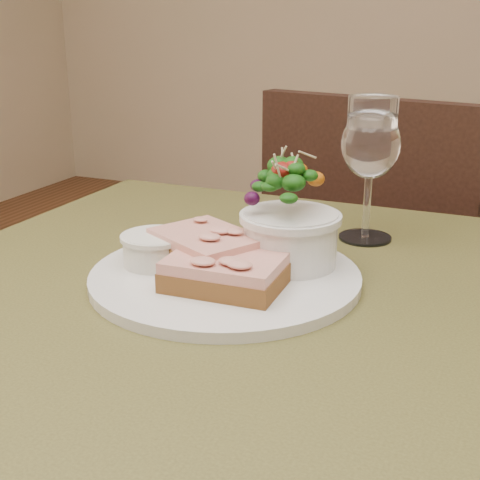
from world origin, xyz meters
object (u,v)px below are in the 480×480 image
at_px(dinner_plate, 225,277).
at_px(salad_bowl, 291,215).
at_px(chair_far, 386,367).
at_px(wine_glass, 371,148).
at_px(ramekin, 155,248).
at_px(sandwich_front, 226,272).
at_px(cafe_table, 244,376).
at_px(sandwich_back, 207,247).

relative_size(dinner_plate, salad_bowl, 2.39).
relative_size(chair_far, wine_glass, 5.14).
bearing_deg(salad_bowl, wine_glass, 71.71).
bearing_deg(ramekin, wine_glass, 48.61).
xyz_separation_m(sandwich_front, salad_bowl, (0.04, 0.09, 0.04)).
bearing_deg(cafe_table, sandwich_front, -135.63).
bearing_deg(ramekin, chair_far, 77.58).
height_order(ramekin, salad_bowl, salad_bowl).
distance_m(chair_far, sandwich_front, 0.88).
xyz_separation_m(salad_bowl, wine_glass, (0.05, 0.16, 0.05)).
distance_m(chair_far, sandwich_back, 0.86).
bearing_deg(dinner_plate, wine_glass, 62.48).
bearing_deg(chair_far, salad_bowl, 101.12).
height_order(cafe_table, dinner_plate, dinner_plate).
bearing_deg(wine_glass, salad_bowl, -108.29).
bearing_deg(chair_far, wine_glass, 106.87).
bearing_deg(cafe_table, chair_far, 86.95).
relative_size(sandwich_front, wine_glass, 0.71).
height_order(dinner_plate, wine_glass, wine_glass).
bearing_deg(cafe_table, wine_glass, 71.82).
bearing_deg(sandwich_front, sandwich_back, 133.02).
height_order(cafe_table, wine_glass, wine_glass).
xyz_separation_m(sandwich_front, ramekin, (-0.10, 0.03, 0.00)).
relative_size(sandwich_front, sandwich_back, 0.84).
distance_m(cafe_table, ramekin, 0.18).
xyz_separation_m(ramekin, wine_glass, (0.19, 0.22, 0.09)).
bearing_deg(sandwich_back, wine_glass, 85.25).
distance_m(sandwich_front, ramekin, 0.11).
relative_size(sandwich_back, ramekin, 2.01).
height_order(cafe_table, chair_far, chair_far).
bearing_deg(sandwich_front, dinner_plate, 113.27).
xyz_separation_m(dinner_plate, ramekin, (-0.08, -0.01, 0.03)).
distance_m(salad_bowl, wine_glass, 0.17).
bearing_deg(sandwich_back, chair_far, 110.34).
distance_m(sandwich_front, salad_bowl, 0.11).
height_order(cafe_table, ramekin, ramekin).
bearing_deg(ramekin, salad_bowl, 23.55).
height_order(chair_far, sandwich_back, chair_far).
relative_size(dinner_plate, sandwich_back, 2.06).
distance_m(chair_far, dinner_plate, 0.84).
bearing_deg(salad_bowl, cafe_table, -107.94).
height_order(sandwich_back, salad_bowl, salad_bowl).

